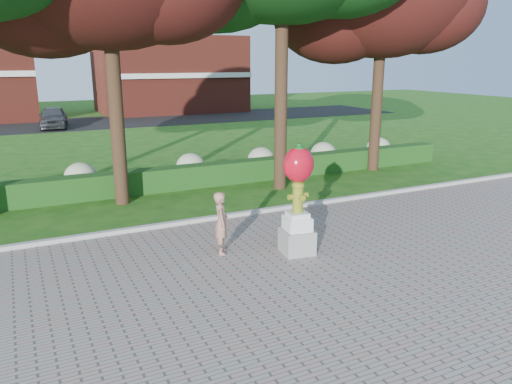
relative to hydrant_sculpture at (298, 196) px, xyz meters
The scene contains 10 objects.
ground 1.66m from the hydrant_sculpture, 165.37° to the left, with size 100.00×100.00×0.00m, color #1B4D13.
walkway 4.12m from the hydrant_sculpture, 102.30° to the right, with size 40.00×14.00×0.04m, color gray.
curb 3.58m from the hydrant_sculpture, 104.39° to the left, with size 40.00×0.18×0.15m, color #ADADA5.
lawn_hedge 7.33m from the hydrant_sculpture, 96.52° to the left, with size 24.00×0.70×0.80m, color #124013.
hydrangea_row 8.27m from the hydrant_sculpture, 91.77° to the left, with size 20.10×1.10×0.99m.
street 28.26m from the hydrant_sculpture, 91.67° to the left, with size 50.00×8.00×0.02m, color black.
building_right 35.00m from the hydrant_sculpture, 78.16° to the left, with size 12.00×8.00×6.40m, color maroon.
hydrant_sculpture is the anchor object (origin of this frame).
woman 1.89m from the hydrant_sculpture, 154.61° to the left, with size 0.54×0.36×1.49m, color #A6715F.
parked_car 26.72m from the hydrant_sculpture, 96.90° to the left, with size 1.68×4.19×1.43m, color #38393E.
Camera 1 is at (-4.92, -9.75, 4.49)m, focal length 35.00 mm.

